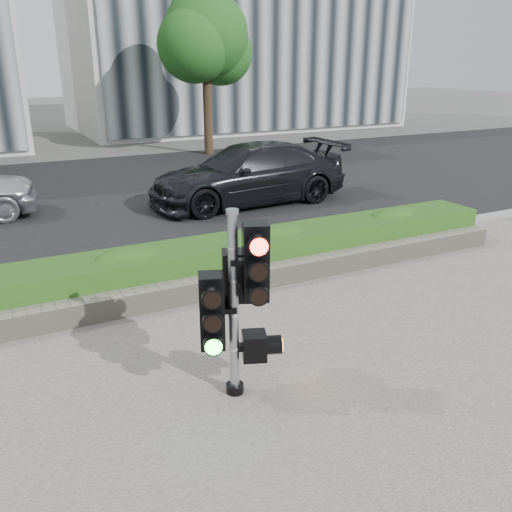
# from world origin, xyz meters

# --- Properties ---
(ground) EXTENTS (120.00, 120.00, 0.00)m
(ground) POSITION_xyz_m (0.00, 0.00, 0.00)
(ground) COLOR #51514C
(ground) RESTS_ON ground
(sidewalk) EXTENTS (16.00, 11.00, 0.03)m
(sidewalk) POSITION_xyz_m (0.00, -2.50, 0.01)
(sidewalk) COLOR #9E9389
(sidewalk) RESTS_ON ground
(road) EXTENTS (60.00, 13.00, 0.02)m
(road) POSITION_xyz_m (0.00, 10.00, 0.01)
(road) COLOR black
(road) RESTS_ON ground
(curb) EXTENTS (60.00, 0.25, 0.12)m
(curb) POSITION_xyz_m (0.00, 3.15, 0.06)
(curb) COLOR gray
(curb) RESTS_ON ground
(stone_wall) EXTENTS (12.00, 0.32, 0.34)m
(stone_wall) POSITION_xyz_m (0.00, 1.90, 0.20)
(stone_wall) COLOR gray
(stone_wall) RESTS_ON sidewalk
(hedge) EXTENTS (12.00, 1.00, 0.68)m
(hedge) POSITION_xyz_m (0.00, 2.55, 0.37)
(hedge) COLOR #478F2C
(hedge) RESTS_ON sidewalk
(building_right) EXTENTS (18.00, 10.00, 12.00)m
(building_right) POSITION_xyz_m (11.00, 25.00, 6.00)
(building_right) COLOR #B7B7B2
(building_right) RESTS_ON ground
(tree_right) EXTENTS (4.10, 3.58, 6.53)m
(tree_right) POSITION_xyz_m (5.48, 15.55, 4.48)
(tree_right) COLOR black
(tree_right) RESTS_ON ground
(traffic_signal) EXTENTS (0.80, 0.67, 2.17)m
(traffic_signal) POSITION_xyz_m (-0.83, -0.71, 1.23)
(traffic_signal) COLOR black
(traffic_signal) RESTS_ON sidewalk
(car_dark) EXTENTS (5.46, 2.35, 1.57)m
(car_dark) POSITION_xyz_m (3.25, 7.25, 0.80)
(car_dark) COLOR black
(car_dark) RESTS_ON road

